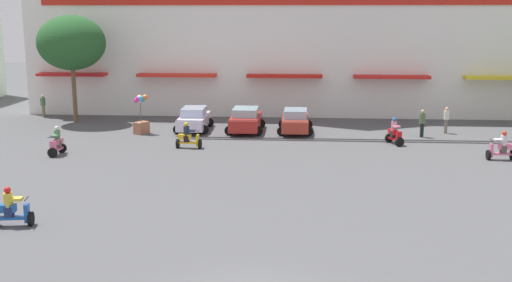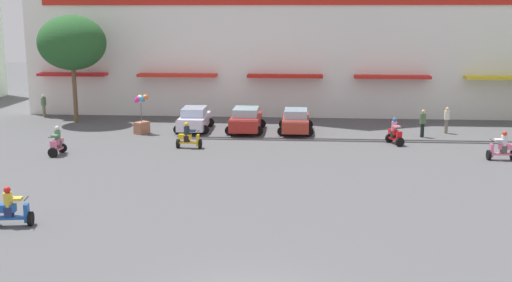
{
  "view_description": "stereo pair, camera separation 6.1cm",
  "coord_description": "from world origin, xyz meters",
  "views": [
    {
      "loc": [
        1.34,
        -15.24,
        7.64
      ],
      "look_at": [
        -0.79,
        13.18,
        1.72
      ],
      "focal_mm": 44.02,
      "sensor_mm": 36.0,
      "label": 1
    },
    {
      "loc": [
        1.4,
        -15.24,
        7.64
      ],
      "look_at": [
        -0.79,
        13.18,
        1.72
      ],
      "focal_mm": 44.02,
      "sensor_mm": 36.0,
      "label": 2
    }
  ],
  "objects": [
    {
      "name": "ground_plane",
      "position": [
        0.0,
        13.0,
        0.0
      ],
      "size": [
        128.0,
        128.0,
        0.0
      ],
      "primitive_type": "plane",
      "color": "#4F4F51"
    },
    {
      "name": "colonial_building",
      "position": [
        0.0,
        36.37,
        8.33
      ],
      "size": [
        38.33,
        17.53,
        19.26
      ],
      "color": "white",
      "rests_on": "ground"
    },
    {
      "name": "plaza_tree_0",
      "position": [
        -14.45,
        26.9,
        5.5
      ],
      "size": [
        4.66,
        4.31,
        7.39
      ],
      "color": "brown",
      "rests_on": "ground"
    },
    {
      "name": "parked_car_0",
      "position": [
        -5.68,
        24.5,
        0.76
      ],
      "size": [
        2.33,
        4.31,
        1.51
      ],
      "color": "silver",
      "rests_on": "ground"
    },
    {
      "name": "parked_car_1",
      "position": [
        -2.29,
        24.34,
        0.78
      ],
      "size": [
        2.41,
        4.19,
        1.54
      ],
      "color": "#AC251F",
      "rests_on": "ground"
    },
    {
      "name": "parked_car_2",
      "position": [
        0.91,
        24.31,
        0.75
      ],
      "size": [
        2.26,
        4.12,
        1.5
      ],
      "color": "#A93425",
      "rests_on": "ground"
    },
    {
      "name": "scooter_rider_0",
      "position": [
        6.72,
        21.1,
        0.65
      ],
      "size": [
        0.98,
        1.44,
        1.57
      ],
      "color": "black",
      "rests_on": "ground"
    },
    {
      "name": "scooter_rider_1",
      "position": [
        -5.09,
        19.17,
        0.61
      ],
      "size": [
        1.43,
        0.55,
        1.49
      ],
      "color": "black",
      "rests_on": "ground"
    },
    {
      "name": "scooter_rider_2",
      "position": [
        11.72,
        17.54,
        0.64
      ],
      "size": [
        1.38,
        0.56,
        1.54
      ],
      "color": "black",
      "rests_on": "ground"
    },
    {
      "name": "scooter_rider_3",
      "position": [
        -9.05,
        5.64,
        0.61
      ],
      "size": [
        1.45,
        0.74,
        1.48
      ],
      "color": "black",
      "rests_on": "ground"
    },
    {
      "name": "scooter_rider_6",
      "position": [
        -11.83,
        16.9,
        0.66
      ],
      "size": [
        0.59,
        1.34,
        1.59
      ],
      "color": "black",
      "rests_on": "ground"
    },
    {
      "name": "pedestrian_0",
      "position": [
        10.46,
        24.75,
        0.97
      ],
      "size": [
        0.46,
        0.46,
        1.68
      ],
      "color": "#736B5D",
      "rests_on": "ground"
    },
    {
      "name": "pedestrian_1",
      "position": [
        8.71,
        23.37,
        0.97
      ],
      "size": [
        0.49,
        0.49,
        1.71
      ],
      "color": "black",
      "rests_on": "ground"
    },
    {
      "name": "pedestrian_2",
      "position": [
        -17.61,
        28.91,
        0.93
      ],
      "size": [
        0.49,
        0.49,
        1.65
      ],
      "color": "#787150",
      "rests_on": "ground"
    },
    {
      "name": "balloon_vendor_cart",
      "position": [
        -8.83,
        23.21,
        1.04
      ],
      "size": [
        0.96,
        1.08,
        2.5
      ],
      "color": "#9E6347",
      "rests_on": "ground"
    }
  ]
}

